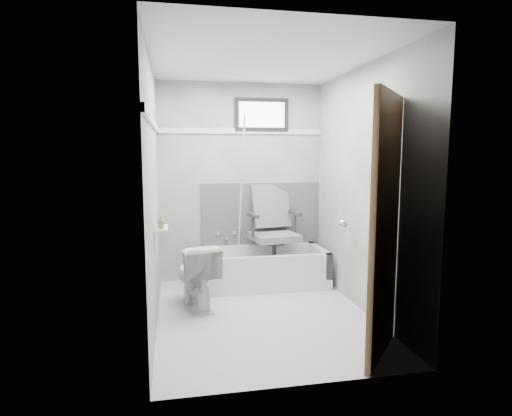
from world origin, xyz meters
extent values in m
plane|color=silver|center=(0.00, 0.00, 0.00)|extent=(2.60, 2.60, 0.00)
plane|color=silver|center=(0.00, 0.00, 2.40)|extent=(2.60, 2.60, 0.00)
cube|color=slate|center=(0.00, 1.30, 1.20)|extent=(2.00, 0.02, 2.40)
cube|color=slate|center=(0.00, -1.30, 1.20)|extent=(2.00, 0.02, 2.40)
cube|color=slate|center=(-1.00, 0.00, 1.20)|extent=(0.02, 2.60, 2.40)
cube|color=slate|center=(1.00, 0.00, 1.20)|extent=(0.02, 2.60, 2.40)
imported|color=white|center=(-0.62, 0.32, 0.33)|extent=(0.51, 0.73, 0.66)
cube|color=#4C4C4F|center=(0.25, 1.29, 0.80)|extent=(1.50, 0.02, 0.78)
cube|color=white|center=(0.00, 1.29, 1.82)|extent=(2.00, 0.02, 0.06)
cube|color=white|center=(-0.99, 0.00, 1.82)|extent=(0.02, 2.60, 0.06)
cylinder|color=silver|center=(-0.04, 1.06, 1.05)|extent=(0.02, 0.60, 1.87)
cube|color=silver|center=(-0.93, -0.12, 0.90)|extent=(0.10, 0.32, 0.02)
imported|color=olive|center=(-0.94, -0.20, 0.97)|extent=(0.05, 0.05, 0.10)
imported|color=teal|center=(-0.94, -0.06, 0.96)|extent=(0.09, 0.09, 0.09)
camera|label=1|loc=(-0.82, -3.90, 1.55)|focal=30.00mm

